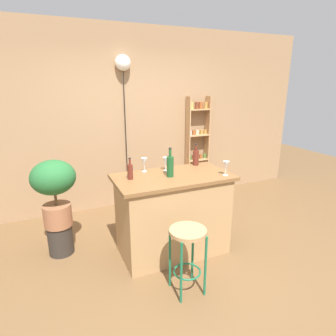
% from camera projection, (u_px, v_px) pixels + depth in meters
% --- Properties ---
extents(ground, '(12.00, 12.00, 0.00)m').
position_uv_depth(ground, '(183.00, 263.00, 3.24)').
color(ground, brown).
extents(back_wall, '(6.40, 0.10, 2.80)m').
position_uv_depth(back_wall, '(130.00, 120.00, 4.55)').
color(back_wall, '#997551').
rests_on(back_wall, ground).
extents(kitchen_counter, '(1.33, 0.71, 0.96)m').
position_uv_depth(kitchen_counter, '(173.00, 214.00, 3.36)').
color(kitchen_counter, '#A87F51').
rests_on(kitchen_counter, ground).
extents(bar_stool, '(0.35, 0.35, 0.67)m').
position_uv_depth(bar_stool, '(188.00, 245.00, 2.68)').
color(bar_stool, '#196642').
rests_on(bar_stool, ground).
extents(spice_shelf, '(0.40, 0.16, 1.75)m').
position_uv_depth(spice_shelf, '(197.00, 145.00, 4.99)').
color(spice_shelf, tan).
rests_on(spice_shelf, ground).
extents(plant_stool, '(0.29, 0.29, 0.36)m').
position_uv_depth(plant_stool, '(61.00, 239.00, 3.40)').
color(plant_stool, '#2D2823').
rests_on(plant_stool, ground).
extents(potted_plant, '(0.49, 0.44, 0.79)m').
position_uv_depth(potted_plant, '(54.00, 186.00, 3.20)').
color(potted_plant, '#935B3D').
rests_on(potted_plant, plant_stool).
extents(bottle_spirits_clear, '(0.08, 0.08, 0.33)m').
position_uv_depth(bottle_spirits_clear, '(170.00, 166.00, 3.16)').
color(bottle_spirits_clear, '#194C23').
rests_on(bottle_spirits_clear, kitchen_counter).
extents(bottle_soda_blue, '(0.06, 0.06, 0.24)m').
position_uv_depth(bottle_soda_blue, '(130.00, 171.00, 3.08)').
color(bottle_soda_blue, '#5B2319').
rests_on(bottle_soda_blue, kitchen_counter).
extents(bottle_olive_oil, '(0.08, 0.08, 0.27)m').
position_uv_depth(bottle_olive_oil, '(196.00, 157.00, 3.61)').
color(bottle_olive_oil, '#5B2319').
rests_on(bottle_olive_oil, kitchen_counter).
extents(wine_glass_left, '(0.07, 0.07, 0.16)m').
position_uv_depth(wine_glass_left, '(165.00, 161.00, 3.37)').
color(wine_glass_left, silver).
rests_on(wine_glass_left, kitchen_counter).
extents(wine_glass_center, '(0.07, 0.07, 0.16)m').
position_uv_depth(wine_glass_center, '(144.00, 162.00, 3.34)').
color(wine_glass_center, silver).
rests_on(wine_glass_center, kitchen_counter).
extents(wine_glass_right, '(0.07, 0.07, 0.16)m').
position_uv_depth(wine_glass_right, '(226.00, 165.00, 3.20)').
color(wine_glass_right, silver).
rests_on(wine_glass_right, kitchen_counter).
extents(pendant_globe_light, '(0.23, 0.23, 2.36)m').
position_uv_depth(pendant_globe_light, '(123.00, 65.00, 4.17)').
color(pendant_globe_light, black).
rests_on(pendant_globe_light, ground).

